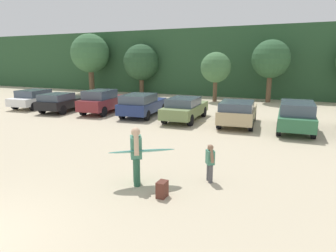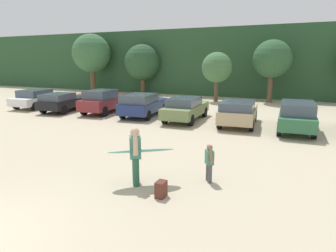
# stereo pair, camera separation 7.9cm
# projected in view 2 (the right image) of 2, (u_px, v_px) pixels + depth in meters

# --- Properties ---
(hillside_ridge) EXTENTS (108.00, 12.00, 6.83)m
(hillside_ridge) POSITION_uv_depth(u_px,v_px,m) (249.00, 62.00, 34.17)
(hillside_ridge) COLOR #284C2D
(hillside_ridge) RESTS_ON ground_plane
(tree_ridge_back) EXTENTS (4.30, 4.30, 6.55)m
(tree_ridge_back) POSITION_uv_depth(u_px,v_px,m) (92.00, 54.00, 33.62)
(tree_ridge_back) COLOR brown
(tree_ridge_back) RESTS_ON ground_plane
(tree_center_left) EXTENTS (3.87, 3.87, 5.35)m
(tree_center_left) POSITION_uv_depth(u_px,v_px,m) (142.00, 63.00, 32.34)
(tree_center_left) COLOR brown
(tree_center_left) RESTS_ON ground_plane
(tree_far_right) EXTENTS (2.67, 2.67, 4.35)m
(tree_far_right) POSITION_uv_depth(u_px,v_px,m) (217.00, 68.00, 26.21)
(tree_far_right) COLOR brown
(tree_far_right) RESTS_ON ground_plane
(tree_right) EXTENTS (3.27, 3.27, 5.38)m
(tree_right) POSITION_uv_depth(u_px,v_px,m) (272.00, 59.00, 25.54)
(tree_right) COLOR brown
(tree_right) RESTS_ON ground_plane
(parked_car_white) EXTENTS (2.28, 4.71, 1.41)m
(parked_car_white) POSITION_uv_depth(u_px,v_px,m) (38.00, 98.00, 23.40)
(parked_car_white) COLOR white
(parked_car_white) RESTS_ON ground_plane
(parked_car_black) EXTENTS (2.42, 4.51, 1.36)m
(parked_car_black) POSITION_uv_depth(u_px,v_px,m) (64.00, 101.00, 21.59)
(parked_car_black) COLOR black
(parked_car_black) RESTS_ON ground_plane
(parked_car_maroon) EXTENTS (2.14, 4.52, 1.64)m
(parked_car_maroon) POSITION_uv_depth(u_px,v_px,m) (104.00, 101.00, 20.90)
(parked_car_maroon) COLOR maroon
(parked_car_maroon) RESTS_ON ground_plane
(parked_car_navy) EXTENTS (2.40, 4.60, 1.51)m
(parked_car_navy) POSITION_uv_depth(u_px,v_px,m) (143.00, 104.00, 19.63)
(parked_car_navy) COLOR navy
(parked_car_navy) RESTS_ON ground_plane
(parked_car_olive_green) EXTENTS (2.01, 4.64, 1.44)m
(parked_car_olive_green) POSITION_uv_depth(u_px,v_px,m) (186.00, 108.00, 18.26)
(parked_car_olive_green) COLOR #6B7F4C
(parked_car_olive_green) RESTS_ON ground_plane
(parked_car_tan) EXTENTS (2.26, 4.34, 1.45)m
(parked_car_tan) POSITION_uv_depth(u_px,v_px,m) (238.00, 112.00, 16.81)
(parked_car_tan) COLOR tan
(parked_car_tan) RESTS_ON ground_plane
(parked_car_forest_green) EXTENTS (1.95, 4.64, 1.57)m
(parked_car_forest_green) POSITION_uv_depth(u_px,v_px,m) (297.00, 115.00, 15.43)
(parked_car_forest_green) COLOR #2D6642
(parked_car_forest_green) RESTS_ON ground_plane
(person_adult) EXTENTS (0.54, 0.71, 1.75)m
(person_adult) POSITION_uv_depth(u_px,v_px,m) (135.00, 153.00, 8.77)
(person_adult) COLOR #26593F
(person_adult) RESTS_ON ground_plane
(person_child) EXTENTS (0.38, 0.51, 1.18)m
(person_child) POSITION_uv_depth(u_px,v_px,m) (209.00, 161.00, 9.01)
(person_child) COLOR #4C4C51
(person_child) RESTS_ON ground_plane
(surfboard_teal) EXTENTS (1.93, 1.59, 0.27)m
(surfboard_teal) POSITION_uv_depth(u_px,v_px,m) (141.00, 151.00, 8.79)
(surfboard_teal) COLOR teal
(backpack_dropped) EXTENTS (0.24, 0.34, 0.45)m
(backpack_dropped) POSITION_uv_depth(u_px,v_px,m) (161.00, 189.00, 8.07)
(backpack_dropped) COLOR #592D23
(backpack_dropped) RESTS_ON ground_plane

